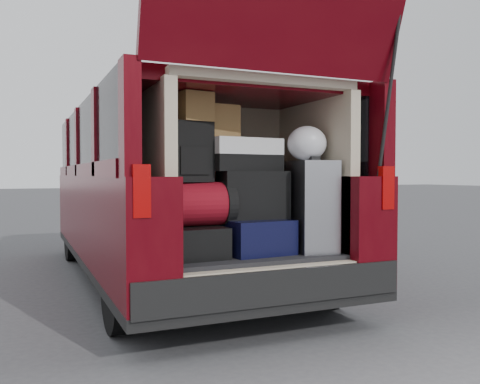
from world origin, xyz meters
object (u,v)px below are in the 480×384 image
object	(u,v)px
silver_roller	(310,206)
black_soft_case	(253,195)
black_hardshell	(191,241)
backpack	(190,152)
navy_hardshell	(251,235)
red_duffel	(199,204)
twotone_duffel	(243,155)

from	to	relation	value
silver_roller	black_soft_case	bearing A→B (deg)	170.28
black_hardshell	black_soft_case	xyz separation A→B (m)	(0.47, 0.01, 0.31)
black_hardshell	backpack	bearing A→B (deg)	86.57
silver_roller	black_soft_case	xyz separation A→B (m)	(-0.41, 0.12, 0.08)
navy_hardshell	backpack	world-z (taller)	backpack
navy_hardshell	red_duffel	size ratio (longest dim) A/B	1.20
black_hardshell	backpack	xyz separation A→B (m)	(0.00, 0.02, 0.61)
black_hardshell	navy_hardshell	xyz separation A→B (m)	(0.45, 0.01, 0.02)
navy_hardshell	red_duffel	xyz separation A→B (m)	(-0.40, -0.01, 0.24)
red_duffel	backpack	xyz separation A→B (m)	(-0.06, 0.02, 0.36)
red_duffel	backpack	world-z (taller)	backpack
silver_roller	twotone_duffel	world-z (taller)	twotone_duffel
black_hardshell	backpack	distance (m)	0.61
navy_hardshell	black_hardshell	bearing A→B (deg)	176.67
black_hardshell	silver_roller	xyz separation A→B (m)	(0.88, -0.11, 0.23)
navy_hardshell	black_soft_case	bearing A→B (deg)	9.38
silver_roller	backpack	xyz separation A→B (m)	(-0.88, 0.13, 0.39)
navy_hardshell	backpack	distance (m)	0.75
black_hardshell	black_soft_case	distance (m)	0.57
twotone_duffel	silver_roller	bearing A→B (deg)	-25.44
navy_hardshell	silver_roller	xyz separation A→B (m)	(0.43, -0.12, 0.21)
silver_roller	red_duffel	world-z (taller)	silver_roller
navy_hardshell	black_soft_case	size ratio (longest dim) A/B	1.17
silver_roller	black_soft_case	world-z (taller)	silver_roller
silver_roller	twotone_duffel	xyz separation A→B (m)	(-0.46, 0.16, 0.37)
black_soft_case	navy_hardshell	bearing A→B (deg)	-161.62
black_hardshell	twotone_duffel	xyz separation A→B (m)	(0.42, 0.05, 0.60)
navy_hardshell	silver_roller	world-z (taller)	silver_roller
twotone_duffel	navy_hardshell	bearing A→B (deg)	-55.82
black_hardshell	navy_hardshell	bearing A→B (deg)	-0.99
black_soft_case	twotone_duffel	bearing A→B (deg)	149.91
black_soft_case	backpack	bearing A→B (deg)	-176.12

